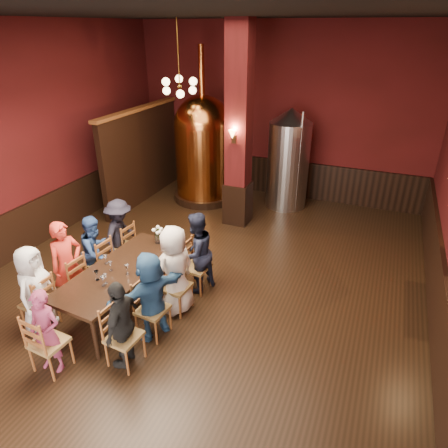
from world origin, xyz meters
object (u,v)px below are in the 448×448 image
at_px(steel_vessel, 288,159).
at_px(dining_table, 121,272).
at_px(copper_kettle, 203,148).
at_px(person_1, 67,265).
at_px(person_2, 96,251).
at_px(rose_vase, 157,232).
at_px(person_0, 35,289).

bearing_deg(steel_vessel, dining_table, -105.10).
bearing_deg(steel_vessel, copper_kettle, -169.36).
distance_m(person_1, person_2, 0.67).
bearing_deg(rose_vase, person_0, -118.15).
xyz_separation_m(person_1, person_2, (0.05, 0.66, -0.09)).
relative_size(person_1, steel_vessel, 0.61).
xyz_separation_m(person_2, copper_kettle, (0.04, 4.48, 0.75)).
bearing_deg(person_1, steel_vessel, -6.49).
xyz_separation_m(dining_table, rose_vase, (0.11, 0.99, 0.28)).
distance_m(dining_table, person_0, 1.31).
distance_m(person_2, rose_vase, 1.15).
bearing_deg(person_1, dining_table, -57.04).
xyz_separation_m(person_1, steel_vessel, (2.30, 5.55, 0.50)).
bearing_deg(steel_vessel, person_0, -110.68).
bearing_deg(person_2, person_1, 174.63).
height_order(steel_vessel, rose_vase, steel_vessel).
bearing_deg(rose_vase, dining_table, -96.32).
bearing_deg(person_0, dining_table, -56.75).
bearing_deg(steel_vessel, rose_vase, -107.05).
bearing_deg(rose_vase, person_1, -127.92).
bearing_deg(copper_kettle, person_2, -90.53).
distance_m(dining_table, copper_kettle, 4.99).
height_order(dining_table, person_2, person_2).
distance_m(dining_table, person_2, 0.91).
bearing_deg(dining_table, person_2, 158.78).
bearing_deg(person_2, copper_kettle, -1.65).
bearing_deg(steel_vessel, person_2, -114.69).
xyz_separation_m(person_0, copper_kettle, (0.14, 5.81, 0.72)).
height_order(person_2, copper_kettle, copper_kettle).
bearing_deg(steel_vessel, person_1, -112.49).
distance_m(dining_table, rose_vase, 1.04).
xyz_separation_m(person_1, copper_kettle, (0.09, 5.14, 0.66)).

